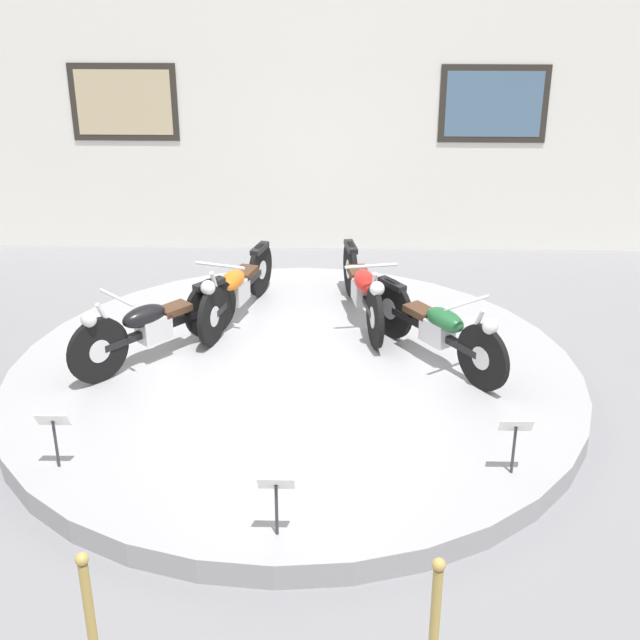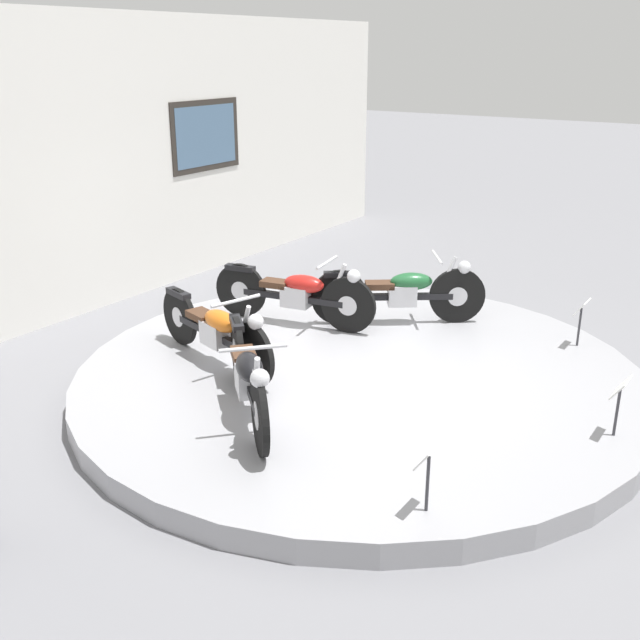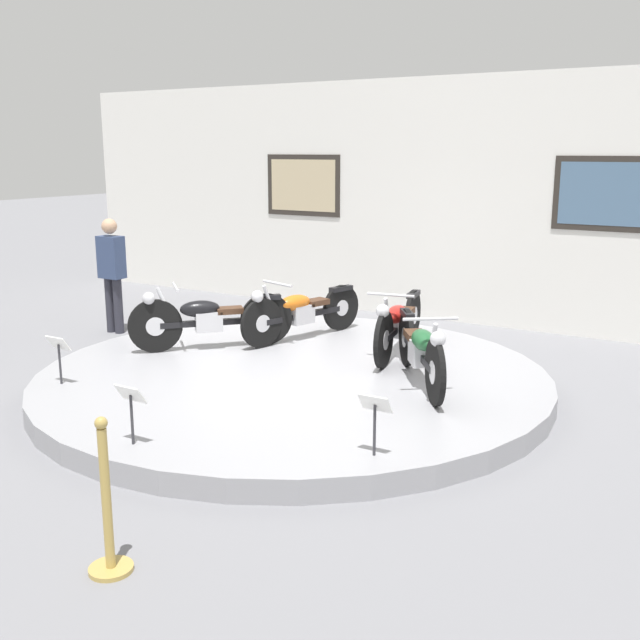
{
  "view_description": "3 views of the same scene",
  "coord_description": "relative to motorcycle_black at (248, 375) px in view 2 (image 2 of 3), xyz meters",
  "views": [
    {
      "loc": [
        0.43,
        -7.58,
        4.29
      ],
      "look_at": [
        0.25,
        0.11,
        0.73
      ],
      "focal_mm": 50.0,
      "sensor_mm": 36.0,
      "label": 1
    },
    {
      "loc": [
        -5.86,
        -3.45,
        3.21
      ],
      "look_at": [
        -0.14,
        0.37,
        0.69
      ],
      "focal_mm": 42.0,
      "sensor_mm": 36.0,
      "label": 2
    },
    {
      "loc": [
        4.29,
        -6.62,
        2.59
      ],
      "look_at": [
        0.24,
        0.17,
        0.78
      ],
      "focal_mm": 42.0,
      "sensor_mm": 36.0,
      "label": 3
    }
  ],
  "objects": [
    {
      "name": "motorcycle_black",
      "position": [
        0.0,
        0.0,
        0.0
      ],
      "size": [
        1.4,
        1.49,
        0.8
      ],
      "color": "black",
      "rests_on": "display_platform"
    },
    {
      "name": "info_placard_front_right",
      "position": [
        3.21,
        -1.89,
        -0.02
      ],
      "size": [
        0.26,
        0.11,
        0.51
      ],
      "color": "#333338",
      "rests_on": "display_platform"
    },
    {
      "name": "back_wall",
      "position": [
        1.39,
        3.89,
        1.22
      ],
      "size": [
        14.0,
        0.22,
        3.64
      ],
      "color": "white",
      "rests_on": "ground_plane"
    },
    {
      "name": "display_platform",
      "position": [
        1.39,
        -0.27,
        -0.49
      ],
      "size": [
        5.57,
        5.57,
        0.21
      ],
      "primitive_type": "cylinder",
      "color": "#99999E",
      "rests_on": "ground_plane"
    },
    {
      "name": "motorcycle_green",
      "position": [
        2.78,
        -0.0,
        -0.0
      ],
      "size": [
        1.21,
        1.65,
        0.8
      ],
      "color": "black",
      "rests_on": "display_platform"
    },
    {
      "name": "info_placard_front_left",
      "position": [
        -0.42,
        -1.89,
        -0.02
      ],
      "size": [
        0.26,
        0.11,
        0.51
      ],
      "color": "#333338",
      "rests_on": "display_platform"
    },
    {
      "name": "motorcycle_red",
      "position": [
        2.07,
        0.98,
        -0.0
      ],
      "size": [
        0.55,
        1.97,
        0.79
      ],
      "color": "black",
      "rests_on": "display_platform"
    },
    {
      "name": "motorcycle_orange",
      "position": [
        0.7,
        0.97,
        -0.01
      ],
      "size": [
        0.69,
        1.9,
        0.78
      ],
      "color": "black",
      "rests_on": "display_platform"
    },
    {
      "name": "ground_plane",
      "position": [
        1.39,
        -0.27,
        -0.6
      ],
      "size": [
        60.0,
        60.0,
        0.0
      ],
      "primitive_type": "plane",
      "color": "slate"
    },
    {
      "name": "info_placard_front_centre",
      "position": [
        1.39,
        -2.7,
        -0.02
      ],
      "size": [
        0.26,
        0.11,
        0.51
      ],
      "color": "#333338",
      "rests_on": "display_platform"
    }
  ]
}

